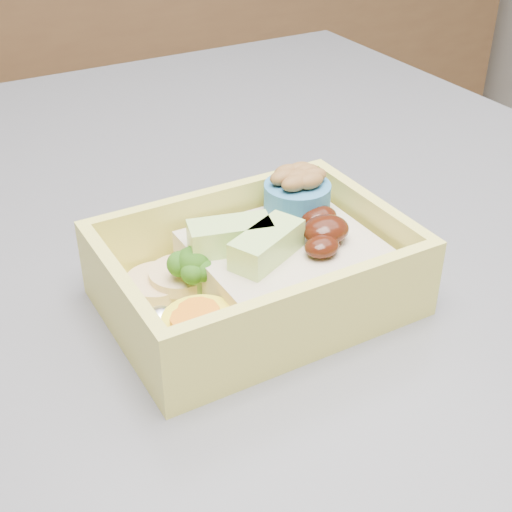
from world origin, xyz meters
TOP-DOWN VIEW (x-y plane):
  - bento_box at (0.22, -0.20)m, footprint 0.19×0.14m

SIDE VIEW (x-z plane):
  - bento_box at x=0.22m, z-range 0.91..0.98m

